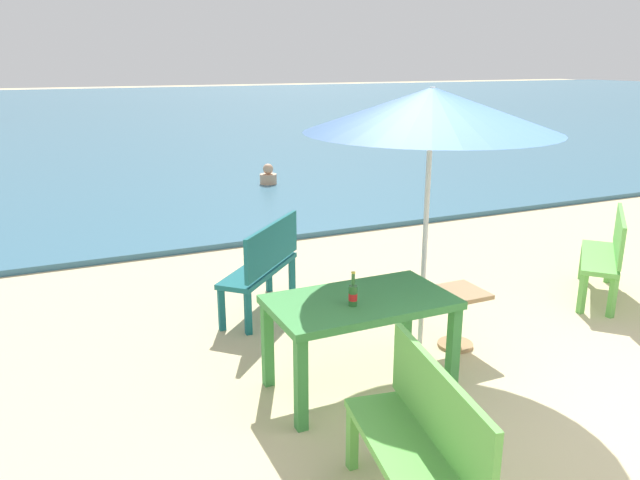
{
  "coord_description": "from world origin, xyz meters",
  "views": [
    {
      "loc": [
        -3.28,
        -2.89,
        2.51
      ],
      "look_at": [
        -0.6,
        3.0,
        0.6
      ],
      "focal_mm": 34.45,
      "sensor_mm": 36.0,
      "label": 1
    }
  ],
  "objects_px": {
    "beer_bottle_amber": "(353,294)",
    "bench_green_right": "(608,251)",
    "bench_teal_center": "(265,262)",
    "bench_green_left": "(421,439)",
    "side_table_wood": "(458,310)",
    "swimmer_person": "(268,176)",
    "picnic_table_green": "(360,312)",
    "patio_umbrella": "(432,110)"
  },
  "relations": [
    {
      "from": "beer_bottle_amber",
      "to": "bench_green_right",
      "type": "height_order",
      "value": "beer_bottle_amber"
    },
    {
      "from": "bench_teal_center",
      "to": "bench_green_right",
      "type": "xyz_separation_m",
      "value": [
        3.48,
        -1.16,
        0.0
      ]
    },
    {
      "from": "beer_bottle_amber",
      "to": "bench_teal_center",
      "type": "xyz_separation_m",
      "value": [
        -0.04,
        1.85,
        -0.31
      ]
    },
    {
      "from": "bench_green_left",
      "to": "bench_teal_center",
      "type": "bearing_deg",
      "value": 85.69
    },
    {
      "from": "side_table_wood",
      "to": "swimmer_person",
      "type": "xyz_separation_m",
      "value": [
        0.9,
        7.48,
        -0.11
      ]
    },
    {
      "from": "bench_teal_center",
      "to": "bench_green_right",
      "type": "relative_size",
      "value": 0.99
    },
    {
      "from": "bench_teal_center",
      "to": "bench_green_right",
      "type": "distance_m",
      "value": 3.67
    },
    {
      "from": "picnic_table_green",
      "to": "bench_green_left",
      "type": "xyz_separation_m",
      "value": [
        -0.4,
        -1.45,
        -0.11
      ]
    },
    {
      "from": "bench_green_left",
      "to": "patio_umbrella",
      "type": "bearing_deg",
      "value": 56.17
    },
    {
      "from": "side_table_wood",
      "to": "beer_bottle_amber",
      "type": "bearing_deg",
      "value": -163.12
    },
    {
      "from": "bench_green_left",
      "to": "swimmer_person",
      "type": "relative_size",
      "value": 3.03
    },
    {
      "from": "swimmer_person",
      "to": "bench_green_left",
      "type": "bearing_deg",
      "value": -104.86
    },
    {
      "from": "beer_bottle_amber",
      "to": "bench_green_right",
      "type": "bearing_deg",
      "value": 11.38
    },
    {
      "from": "side_table_wood",
      "to": "bench_green_right",
      "type": "xyz_separation_m",
      "value": [
        2.18,
        0.31,
        0.19
      ]
    },
    {
      "from": "picnic_table_green",
      "to": "swimmer_person",
      "type": "bearing_deg",
      "value": 75.25
    },
    {
      "from": "bench_green_right",
      "to": "bench_green_left",
      "type": "bearing_deg",
      "value": -151.31
    },
    {
      "from": "beer_bottle_amber",
      "to": "patio_umbrella",
      "type": "height_order",
      "value": "patio_umbrella"
    },
    {
      "from": "picnic_table_green",
      "to": "side_table_wood",
      "type": "bearing_deg",
      "value": 13.83
    },
    {
      "from": "picnic_table_green",
      "to": "patio_umbrella",
      "type": "bearing_deg",
      "value": 24.8
    },
    {
      "from": "bench_teal_center",
      "to": "swimmer_person",
      "type": "relative_size",
      "value": 2.71
    },
    {
      "from": "beer_bottle_amber",
      "to": "bench_green_right",
      "type": "distance_m",
      "value": 3.53
    },
    {
      "from": "beer_bottle_amber",
      "to": "bench_green_left",
      "type": "height_order",
      "value": "beer_bottle_amber"
    },
    {
      "from": "picnic_table_green",
      "to": "bench_teal_center",
      "type": "distance_m",
      "value": 1.76
    },
    {
      "from": "bench_teal_center",
      "to": "swimmer_person",
      "type": "xyz_separation_m",
      "value": [
        2.2,
        6.01,
        -0.3
      ]
    },
    {
      "from": "bench_green_right",
      "to": "swimmer_person",
      "type": "relative_size",
      "value": 2.75
    },
    {
      "from": "picnic_table_green",
      "to": "swimmer_person",
      "type": "xyz_separation_m",
      "value": [
        2.04,
        7.77,
        -0.41
      ]
    },
    {
      "from": "bench_green_left",
      "to": "swimmer_person",
      "type": "height_order",
      "value": "bench_green_left"
    },
    {
      "from": "side_table_wood",
      "to": "patio_umbrella",
      "type": "bearing_deg",
      "value": 162.52
    },
    {
      "from": "beer_bottle_amber",
      "to": "bench_green_left",
      "type": "bearing_deg",
      "value": -101.76
    },
    {
      "from": "side_table_wood",
      "to": "bench_teal_center",
      "type": "xyz_separation_m",
      "value": [
        -1.3,
        1.47,
        0.19
      ]
    },
    {
      "from": "bench_green_right",
      "to": "patio_umbrella",
      "type": "bearing_deg",
      "value": -175.21
    },
    {
      "from": "side_table_wood",
      "to": "swimmer_person",
      "type": "height_order",
      "value": "side_table_wood"
    },
    {
      "from": "patio_umbrella",
      "to": "bench_green_right",
      "type": "relative_size",
      "value": 2.04
    },
    {
      "from": "bench_green_right",
      "to": "swimmer_person",
      "type": "distance_m",
      "value": 7.29
    },
    {
      "from": "bench_green_left",
      "to": "bench_green_right",
      "type": "distance_m",
      "value": 4.24
    },
    {
      "from": "beer_bottle_amber",
      "to": "swimmer_person",
      "type": "distance_m",
      "value": 8.18
    },
    {
      "from": "side_table_wood",
      "to": "bench_green_left",
      "type": "xyz_separation_m",
      "value": [
        -1.54,
        -1.73,
        0.19
      ]
    },
    {
      "from": "picnic_table_green",
      "to": "beer_bottle_amber",
      "type": "relative_size",
      "value": 5.28
    },
    {
      "from": "patio_umbrella",
      "to": "bench_teal_center",
      "type": "relative_size",
      "value": 2.07
    },
    {
      "from": "side_table_wood",
      "to": "bench_teal_center",
      "type": "distance_m",
      "value": 1.97
    },
    {
      "from": "picnic_table_green",
      "to": "bench_green_left",
      "type": "relative_size",
      "value": 1.13
    },
    {
      "from": "patio_umbrella",
      "to": "bench_teal_center",
      "type": "height_order",
      "value": "patio_umbrella"
    }
  ]
}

